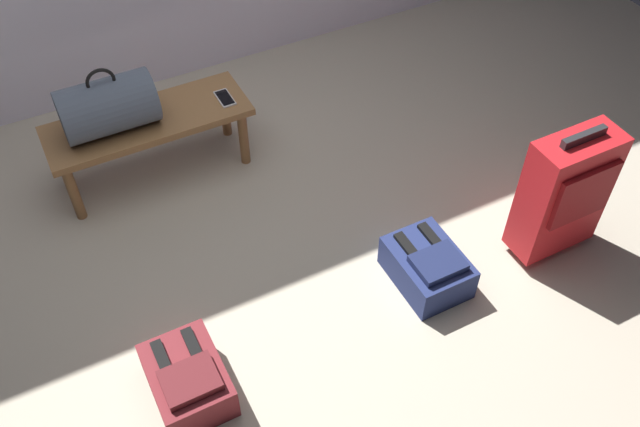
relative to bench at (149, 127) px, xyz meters
The scene contains 7 objects.
ground_plane 0.86m from the bench, 76.31° to the right, with size 6.60×6.60×0.00m, color #B2A893.
bench is the anchor object (origin of this frame).
duffel_bag_slate 0.25m from the bench, behind, with size 0.44×0.26×0.34m.
cell_phone 0.40m from the bench, ahead, with size 0.07×0.14×0.01m.
suitcase_upright_red 1.99m from the bench, 42.23° to the right, with size 0.39×0.21×0.70m.
backpack_maroon 1.34m from the bench, 102.84° to the right, with size 0.28×0.38×0.21m.
backpack_navy 1.52m from the bench, 55.55° to the right, with size 0.28×0.38×0.21m.
Camera 1 is at (-0.65, -1.96, 2.50)m, focal length 38.69 mm.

